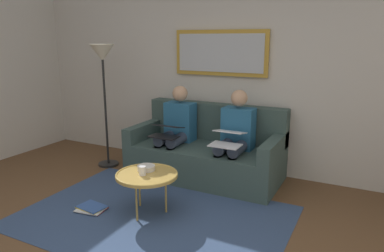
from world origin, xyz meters
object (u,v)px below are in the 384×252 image
bowl (146,168)px  coffee_table (147,175)px  laptop_white (228,138)px  laptop_black (167,131)px  couch (207,152)px  cup (142,171)px  person_left (235,135)px  magazine_stack (92,208)px  person_right (177,128)px  standing_lamp (103,67)px  framed_mirror (220,53)px

bowl → coffee_table: bearing=126.4°
laptop_white → laptop_black: size_ratio=1.08×
couch → bowl: couch is taller
cup → laptop_white: laptop_white is taller
cup → bowl: (0.04, -0.13, -0.02)m
person_left → magazine_stack: (1.05, 1.37, -0.58)m
couch → laptop_black: 0.60m
person_right → magazine_stack: bearing=79.8°
person_right → standing_lamp: (0.99, 0.20, 0.76)m
cup → standing_lamp: size_ratio=0.05×
laptop_white → person_right: person_right is taller
couch → person_right: 0.50m
couch → framed_mirror: (0.00, -0.39, 1.24)m
bowl → laptop_white: (-0.56, -0.82, 0.19)m
person_right → standing_lamp: bearing=11.3°
bowl → laptop_black: 0.86m
bowl → standing_lamp: (1.23, -0.86, 0.92)m
magazine_stack → person_left: bearing=-127.6°
coffee_table → cup: bearing=61.6°
framed_mirror → person_right: bearing=48.6°
coffee_table → person_left: (-0.50, -1.15, 0.20)m
standing_lamp → coffee_table: bearing=143.8°
cup → person_right: (0.28, -1.19, 0.14)m
person_right → laptop_black: person_right is taller
coffee_table → cup: size_ratio=6.89×
framed_mirror → person_left: framed_mirror is taller
bowl → person_right: person_right is taller
bowl → standing_lamp: 1.77m
cup → magazine_stack: (0.53, 0.18, -0.44)m
coffee_table → cup: 0.07m
couch → cup: couch is taller
bowl → laptop_white: laptop_white is taller
coffee_table → laptop_white: laptop_white is taller
bowl → laptop_black: laptop_black is taller
framed_mirror → person_left: size_ratio=1.12×
person_left → laptop_white: person_left is taller
couch → coffee_table: (0.10, 1.22, 0.10)m
person_left → laptop_black: person_left is taller
laptop_white → bowl: bearing=55.5°
standing_lamp → framed_mirror: bearing=-154.8°
couch → cup: size_ratio=21.03×
laptop_white → laptop_black: (0.81, 0.01, -0.01)m
person_left → person_right: size_ratio=1.00×
cup → laptop_white: bearing=-118.8°
couch → magazine_stack: size_ratio=6.05×
magazine_stack → standing_lamp: (0.75, -1.17, 1.35)m
framed_mirror → person_left: (-0.40, 0.46, -0.94)m
laptop_white → laptop_black: bearing=0.8°
cup → couch: bearing=-95.4°
person_right → magazine_stack: 1.51m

